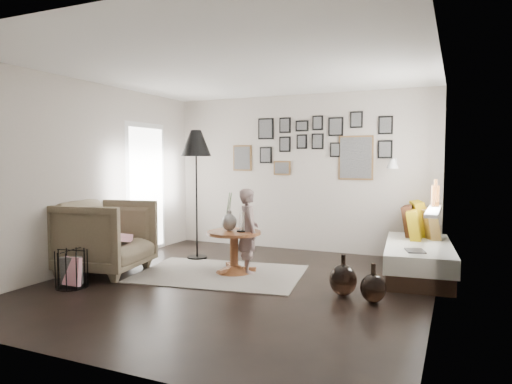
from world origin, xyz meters
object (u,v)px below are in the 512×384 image
at_px(vase, 229,219).
at_px(demijohn_large, 343,280).
at_px(armchair, 105,237).
at_px(magazine_basket, 72,269).
at_px(demijohn_small, 373,288).
at_px(pedestal_table, 234,254).
at_px(floor_lamp, 196,148).
at_px(daybed, 419,253).
at_px(child, 249,231).

relative_size(vase, demijohn_large, 1.11).
distance_m(armchair, magazine_basket, 0.78).
relative_size(vase, armchair, 0.48).
xyz_separation_m(magazine_basket, demijohn_small, (3.38, 0.86, -0.06)).
bearing_deg(magazine_basket, demijohn_small, 14.29).
distance_m(pedestal_table, floor_lamp, 1.80).
height_order(vase, armchair, vase).
height_order(daybed, magazine_basket, daybed).
relative_size(demijohn_large, child, 0.41).
height_order(armchair, demijohn_small, armchair).
bearing_deg(daybed, child, -163.67).
bearing_deg(vase, pedestal_table, -14.04).
height_order(pedestal_table, child, child).
bearing_deg(pedestal_table, daybed, 22.35).
xyz_separation_m(pedestal_table, demijohn_small, (1.92, -0.54, -0.10)).
distance_m(vase, daybed, 2.56).
bearing_deg(magazine_basket, vase, 45.95).
relative_size(demijohn_large, demijohn_small, 1.10).
xyz_separation_m(armchair, child, (1.76, 0.77, 0.08)).
relative_size(daybed, demijohn_small, 4.71).
height_order(daybed, floor_lamp, floor_lamp).
xyz_separation_m(magazine_basket, child, (1.63, 1.49, 0.35)).
distance_m(vase, floor_lamp, 1.40).
relative_size(vase, demijohn_small, 1.22).
height_order(daybed, demijohn_large, daybed).
distance_m(demijohn_large, child, 1.54).
distance_m(armchair, demijohn_small, 3.53).
bearing_deg(vase, demijohn_large, -14.93).
distance_m(pedestal_table, demijohn_large, 1.63).
distance_m(vase, demijohn_small, 2.16).
bearing_deg(magazine_basket, demijohn_large, 17.94).
xyz_separation_m(vase, armchair, (-1.51, -0.70, -0.24)).
bearing_deg(daybed, pedestal_table, -163.36).
relative_size(demijohn_small, child, 0.37).
bearing_deg(pedestal_table, floor_lamp, 148.16).
relative_size(armchair, child, 0.95).
distance_m(magazine_basket, demijohn_large, 3.18).
bearing_deg(demijohn_large, vase, 165.07).
bearing_deg(child, magazine_basket, 96.79).
distance_m(vase, child, 0.31).
relative_size(vase, daybed, 0.26).
bearing_deg(magazine_basket, daybed, 32.07).
relative_size(floor_lamp, demijohn_small, 4.67).
distance_m(pedestal_table, vase, 0.47).
xyz_separation_m(pedestal_table, armchair, (-1.59, -0.68, 0.23)).
xyz_separation_m(pedestal_table, vase, (-0.08, 0.02, 0.46)).
bearing_deg(demijohn_large, pedestal_table, 165.02).
bearing_deg(armchair, vase, -74.17).
relative_size(vase, magazine_basket, 1.15).
height_order(armchair, floor_lamp, floor_lamp).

